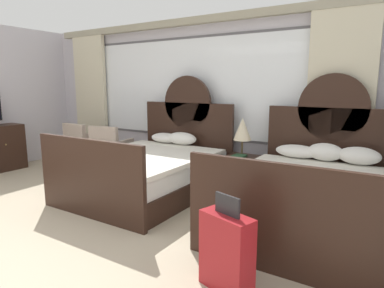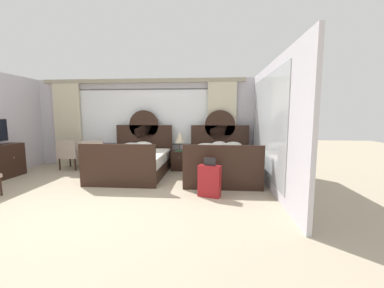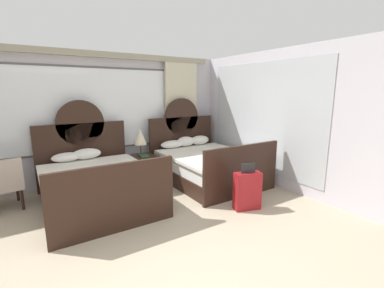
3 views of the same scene
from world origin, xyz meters
name	(u,v)px [view 3 (image 3 of 3)]	position (x,y,z in m)	size (l,w,h in m)	color
wall_back_window	(74,116)	(0.00, 3.68, 1.41)	(6.74, 0.22, 2.70)	silver
wall_right_mirror	(273,119)	(3.40, 1.57, 1.35)	(0.08, 4.28, 2.70)	silver
bed_near_window	(96,184)	(0.07, 2.44, 0.36)	(1.71, 2.21, 1.74)	black
bed_near_mirror	(206,164)	(2.36, 2.45, 0.36)	(1.71, 2.21, 1.74)	black
nightstand_between_beds	(143,168)	(1.22, 3.16, 0.28)	(0.48, 0.50, 0.55)	black
table_lamp_on_nightstand	(140,137)	(1.19, 3.21, 0.94)	(0.27, 0.27, 0.56)	brown
book_on_nightstand	(144,156)	(1.20, 3.06, 0.57)	(0.18, 0.26, 0.03)	#285133
armchair_by_window_left	(0,182)	(-1.27, 2.96, 0.49)	(0.66, 0.66, 0.87)	#B29E8E
suitcase_on_floor	(247,191)	(2.09, 0.89, 0.31)	(0.47, 0.31, 0.77)	maroon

